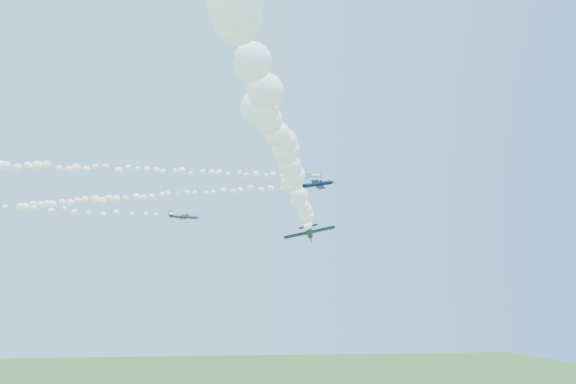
{
  "coord_description": "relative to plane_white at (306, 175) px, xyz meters",
  "views": [
    {
      "loc": [
        -5.81,
        -100.42,
        21.83
      ],
      "look_at": [
        6.0,
        -4.2,
        44.87
      ],
      "focal_mm": 30.0,
      "sensor_mm": 36.0,
      "label": 1
    }
  ],
  "objects": [
    {
      "name": "smoke_trail_navy",
      "position": [
        -38.41,
        4.05,
        -5.6
      ],
      "size": [
        73.91,
        32.94,
        3.06
      ],
      "primitive_type": null,
      "color": "white"
    },
    {
      "name": "plane_grey",
      "position": [
        -28.65,
        -12.62,
        -13.5
      ],
      "size": [
        6.61,
        7.01,
        2.05
      ],
      "rotation": [
        0.03,
        0.01,
        0.21
      ],
      "color": "#313948"
    },
    {
      "name": "plane_black",
      "position": [
        -6.4,
        -41.33,
        -20.63
      ],
      "size": [
        8.26,
        7.83,
        2.9
      ],
      "rotation": [
        -0.2,
        0.07,
        1.36
      ],
      "color": "black"
    },
    {
      "name": "smoke_trail_black",
      "position": [
        -13.95,
        -76.45,
        -20.87
      ],
      "size": [
        16.39,
        65.72,
        3.16
      ],
      "primitive_type": null,
      "color": "white"
    },
    {
      "name": "plane_white",
      "position": [
        0.0,
        0.0,
        0.0
      ],
      "size": [
        7.98,
        8.35,
        2.39
      ],
      "rotation": [
        0.06,
        -0.0,
        0.03
      ],
      "color": "white"
    },
    {
      "name": "smoke_trail_white",
      "position": [
        -42.63,
        -1.38,
        -0.31
      ],
      "size": [
        80.51,
        5.43,
        3.29
      ],
      "primitive_type": null,
      "color": "white"
    },
    {
      "name": "plane_navy",
      "position": [
        0.59,
        -12.45,
        -5.38
      ],
      "size": [
        7.73,
        8.2,
        2.1
      ],
      "rotation": [
        0.01,
        -0.07,
        -0.4
      ],
      "color": "#0D163D"
    }
  ]
}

